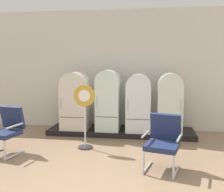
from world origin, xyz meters
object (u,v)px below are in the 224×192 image
refrigerator_1 (108,98)px  armchair_left (7,128)px  refrigerator_3 (170,101)px  refrigerator_0 (76,99)px  armchair_right (163,140)px  refrigerator_2 (139,101)px  sign_stand (85,118)px

refrigerator_1 → armchair_left: (-1.82, -1.67, -0.42)m
refrigerator_1 → refrigerator_3: 1.53m
refrigerator_0 → armchair_right: (2.15, -2.04, -0.38)m
refrigerator_1 → armchair_right: size_ratio=1.61×
armchair_left → armchair_right: (3.11, -0.35, 0.00)m
refrigerator_1 → armchair_left: size_ratio=1.61×
refrigerator_3 → refrigerator_2: bearing=177.9°
armchair_right → refrigerator_0: bearing=136.6°
refrigerator_2 → armchair_left: size_ratio=1.51×
refrigerator_1 → refrigerator_2: (0.77, 0.04, -0.06)m
refrigerator_1 → refrigerator_3: bearing=0.6°
sign_stand → armchair_right: bearing=-28.8°
refrigerator_2 → refrigerator_3: (0.77, -0.03, 0.02)m
armchair_left → armchair_right: 3.13m
refrigerator_1 → refrigerator_0: bearing=179.0°
refrigerator_2 → armchair_right: bearing=-75.9°
armchair_right → sign_stand: 1.85m
refrigerator_3 → refrigerator_1: bearing=-179.4°
refrigerator_0 → refrigerator_2: size_ratio=1.03×
sign_stand → refrigerator_2: bearing=47.0°
refrigerator_2 → armchair_right: refrigerator_2 is taller
refrigerator_0 → refrigerator_3: (2.40, 0.00, 0.00)m
refrigerator_1 → armchair_left: bearing=-137.4°
refrigerator_2 → armchair_right: 2.16m
refrigerator_1 → armchair_left: refrigerator_1 is taller
refrigerator_0 → armchair_right: bearing=-43.4°
armchair_left → refrigerator_2: bearing=33.5°
armchair_right → sign_stand: bearing=151.2°
armchair_left → sign_stand: bearing=19.9°
refrigerator_2 → armchair_right: (0.52, -2.06, -0.37)m
refrigerator_0 → refrigerator_1: refrigerator_1 is taller
refrigerator_1 → armchair_right: refrigerator_1 is taller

